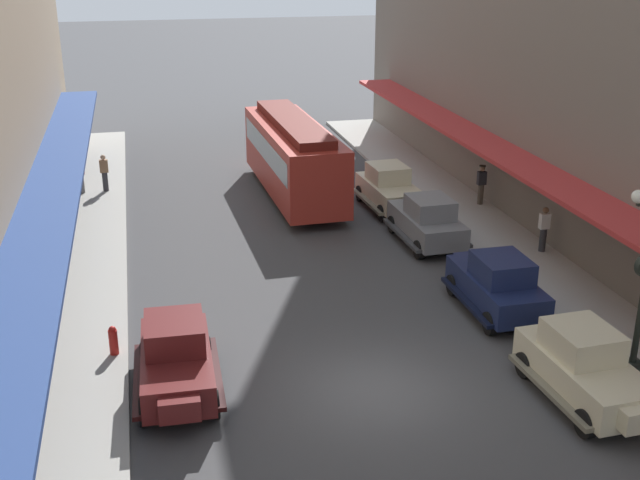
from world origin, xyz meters
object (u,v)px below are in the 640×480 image
(parked_car_3, at_px, (389,187))
(pedestrian_2, at_px, (80,174))
(pedestrian_1, at_px, (481,184))
(parked_car_4, at_px, (585,365))
(pedestrian_3, at_px, (544,229))
(parked_car_0, at_px, (176,357))
(streetcar, at_px, (293,154))
(parked_car_2, at_px, (497,283))
(fire_hydrant, at_px, (113,340))
(pedestrian_0, at_px, (104,173))
(parked_car_1, at_px, (427,220))

(parked_car_3, relative_size, pedestrian_2, 2.59)
(pedestrian_2, bearing_deg, pedestrian_1, -18.34)
(parked_car_4, bearing_deg, pedestrian_3, 67.73)
(parked_car_0, height_order, pedestrian_3, parked_car_0)
(streetcar, bearing_deg, pedestrian_3, -50.28)
(pedestrian_3, bearing_deg, parked_car_4, -112.27)
(parked_car_4, height_order, pedestrian_2, parked_car_4)
(parked_car_2, distance_m, fire_hydrant, 11.23)
(parked_car_3, xyz_separation_m, parked_car_4, (0.09, -15.11, 0.00))
(fire_hydrant, bearing_deg, parked_car_0, -51.94)
(parked_car_0, relative_size, streetcar, 0.44)
(pedestrian_0, bearing_deg, parked_car_4, -59.67)
(pedestrian_1, bearing_deg, parked_car_0, -138.58)
(streetcar, xyz_separation_m, pedestrian_1, (7.33, -3.25, -0.89))
(parked_car_2, distance_m, streetcar, 13.19)
(parked_car_4, distance_m, pedestrian_1, 14.88)
(streetcar, bearing_deg, parked_car_4, -78.43)
(parked_car_3, bearing_deg, parked_car_0, -127.41)
(parked_car_3, height_order, streetcar, streetcar)
(streetcar, bearing_deg, parked_car_3, -35.91)
(parked_car_1, relative_size, parked_car_3, 0.99)
(parked_car_0, relative_size, fire_hydrant, 5.24)
(parked_car_0, distance_m, pedestrian_2, 17.44)
(streetcar, distance_m, pedestrian_0, 8.39)
(parked_car_4, height_order, pedestrian_0, parked_car_4)
(parked_car_4, bearing_deg, parked_car_3, 90.34)
(parked_car_0, distance_m, streetcar, 16.17)
(parked_car_2, relative_size, pedestrian_0, 2.60)
(pedestrian_3, bearing_deg, parked_car_3, 121.12)
(parked_car_4, distance_m, pedestrian_3, 9.63)
(fire_hydrant, xyz_separation_m, pedestrian_2, (-1.50, 15.17, 0.45))
(parked_car_3, xyz_separation_m, pedestrian_1, (3.80, -0.69, 0.07))
(parked_car_1, bearing_deg, parked_car_0, -139.43)
(parked_car_3, bearing_deg, parked_car_4, -89.66)
(pedestrian_0, bearing_deg, parked_car_2, -51.80)
(parked_car_4, height_order, fire_hydrant, parked_car_4)
(pedestrian_0, bearing_deg, parked_car_3, -22.56)
(pedestrian_2, xyz_separation_m, pedestrian_3, (16.31, -10.93, -0.02))
(parked_car_3, relative_size, streetcar, 0.45)
(parked_car_4, xyz_separation_m, pedestrian_2, (-12.66, 19.84, 0.07))
(pedestrian_1, distance_m, pedestrian_3, 5.50)
(parked_car_3, bearing_deg, pedestrian_0, 157.44)
(pedestrian_0, xyz_separation_m, pedestrian_3, (15.29, -10.99, 0.00))
(pedestrian_1, bearing_deg, parked_car_2, -111.24)
(pedestrian_1, bearing_deg, pedestrian_2, 161.66)
(parked_car_3, xyz_separation_m, pedestrian_0, (-11.56, 4.80, 0.05))
(parked_car_0, relative_size, pedestrian_2, 2.57)
(parked_car_0, bearing_deg, parked_car_1, 40.57)
(parked_car_4, bearing_deg, parked_car_2, 89.27)
(parked_car_2, relative_size, streetcar, 0.44)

